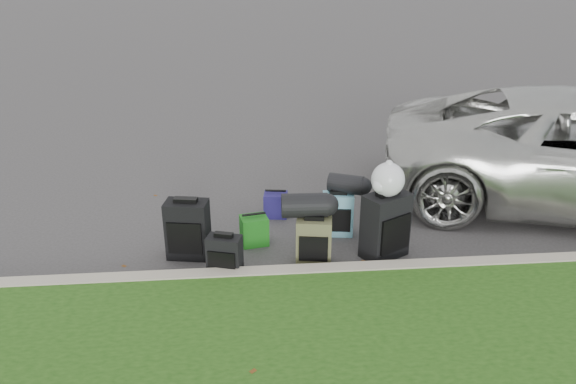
{
  "coord_description": "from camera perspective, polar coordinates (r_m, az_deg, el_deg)",
  "views": [
    {
      "loc": [
        -0.66,
        -6.31,
        3.35
      ],
      "look_at": [
        -0.1,
        0.2,
        0.55
      ],
      "focal_mm": 35.0,
      "sensor_mm": 36.0,
      "label": 1
    }
  ],
  "objects": [
    {
      "name": "suitcase_large_black_right",
      "position": [
        6.69,
        9.86,
        -3.39
      ],
      "size": [
        0.62,
        0.54,
        0.79
      ],
      "primitive_type": "cube",
      "rotation": [
        0.0,
        0.0,
        0.52
      ],
      "color": "black",
      "rests_on": "ground"
    },
    {
      "name": "duffel_left",
      "position": [
        6.39,
        1.69,
        -1.36
      ],
      "size": [
        0.53,
        0.3,
        0.28
      ],
      "primitive_type": "cylinder",
      "rotation": [
        0.0,
        1.57,
        -0.03
      ],
      "color": "black",
      "rests_on": "suitcase_olive"
    },
    {
      "name": "tote_navy",
      "position": [
        7.68,
        -1.26,
        -1.3
      ],
      "size": [
        0.35,
        0.29,
        0.34
      ],
      "primitive_type": "cube",
      "rotation": [
        0.0,
        0.0,
        -0.15
      ],
      "color": "navy",
      "rests_on": "ground"
    },
    {
      "name": "tote_green",
      "position": [
        6.97,
        -3.45,
        -3.92
      ],
      "size": [
        0.36,
        0.31,
        0.36
      ],
      "primitive_type": "cube",
      "rotation": [
        0.0,
        0.0,
        0.19
      ],
      "color": "#1A6C18",
      "rests_on": "ground"
    },
    {
      "name": "ground",
      "position": [
        7.18,
        0.94,
        -4.64
      ],
      "size": [
        120.0,
        120.0,
        0.0
      ],
      "primitive_type": "plane",
      "color": "#383535",
      "rests_on": "ground"
    },
    {
      "name": "suitcase_large_black_left",
      "position": [
        6.71,
        -10.14,
        -3.76
      ],
      "size": [
        0.53,
        0.37,
        0.71
      ],
      "primitive_type": "cube",
      "rotation": [
        0.0,
        0.0,
        -0.17
      ],
      "color": "black",
      "rests_on": "ground"
    },
    {
      "name": "trash_bag",
      "position": [
        6.44,
        10.12,
        1.25
      ],
      "size": [
        0.38,
        0.38,
        0.38
      ],
      "primitive_type": "sphere",
      "color": "silver",
      "rests_on": "suitcase_large_black_right"
    },
    {
      "name": "suitcase_small_black",
      "position": [
        6.33,
        -6.45,
        -6.45
      ],
      "size": [
        0.42,
        0.3,
        0.47
      ],
      "primitive_type": "cube",
      "rotation": [
        0.0,
        0.0,
        -0.29
      ],
      "color": "black",
      "rests_on": "ground"
    },
    {
      "name": "duffel_right",
      "position": [
        7.07,
        5.91,
        0.83
      ],
      "size": [
        0.49,
        0.4,
        0.24
      ],
      "primitive_type": "cylinder",
      "rotation": [
        0.0,
        1.57,
        -0.42
      ],
      "color": "black",
      "rests_on": "suitcase_teal"
    },
    {
      "name": "suitcase_olive",
      "position": [
        6.51,
        2.64,
        -5.0
      ],
      "size": [
        0.44,
        0.31,
        0.55
      ],
      "primitive_type": "cube",
      "rotation": [
        0.0,
        0.0,
        -0.16
      ],
      "color": "#434329",
      "rests_on": "ground"
    },
    {
      "name": "suitcase_teal",
      "position": [
        7.18,
        5.07,
        -2.25
      ],
      "size": [
        0.42,
        0.28,
        0.56
      ],
      "primitive_type": "cube",
      "rotation": [
        0.0,
        0.0,
        -0.14
      ],
      "color": "teal",
      "rests_on": "ground"
    },
    {
      "name": "curb",
      "position": [
        6.28,
        1.87,
        -8.28
      ],
      "size": [
        120.0,
        0.18,
        0.15
      ],
      "primitive_type": "cube",
      "color": "#9E937F",
      "rests_on": "ground"
    }
  ]
}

